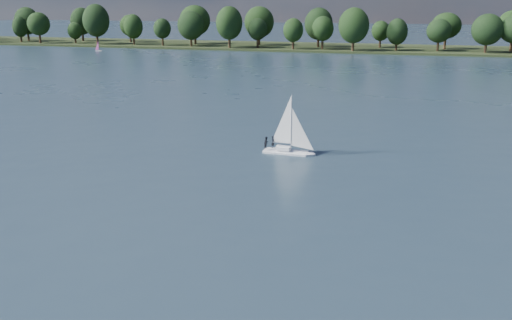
# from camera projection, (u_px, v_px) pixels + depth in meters

# --- Properties ---
(ground) EXTENTS (700.00, 700.00, 0.00)m
(ground) POSITION_uv_depth(u_px,v_px,m) (377.00, 98.00, 111.38)
(ground) COLOR #233342
(ground) RESTS_ON ground
(far_shore) EXTENTS (660.00, 40.00, 1.50)m
(far_shore) POSITION_uv_depth(u_px,v_px,m) (397.00, 50.00, 215.25)
(far_shore) COLOR black
(far_shore) RESTS_ON ground
(sailboat) EXTENTS (6.10, 1.97, 7.93)m
(sailboat) POSITION_uv_depth(u_px,v_px,m) (286.00, 136.00, 70.85)
(sailboat) COLOR white
(sailboat) RESTS_ON ground
(dinghy_pink) EXTENTS (2.57, 1.35, 3.91)m
(dinghy_pink) POSITION_uv_depth(u_px,v_px,m) (99.00, 49.00, 210.59)
(dinghy_pink) COLOR silver
(dinghy_pink) RESTS_ON ground
(pontoon) EXTENTS (4.36, 2.88, 0.50)m
(pontoon) POSITION_uv_depth(u_px,v_px,m) (1.00, 44.00, 241.61)
(pontoon) COLOR #505154
(pontoon) RESTS_ON ground
(treeline) EXTENTS (562.88, 74.47, 17.69)m
(treeline) POSITION_uv_depth(u_px,v_px,m) (374.00, 28.00, 211.69)
(treeline) COLOR black
(treeline) RESTS_ON ground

